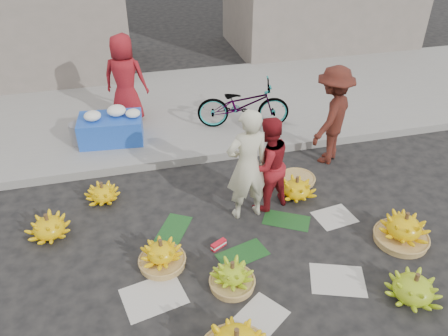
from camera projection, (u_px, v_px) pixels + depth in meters
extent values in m
plane|color=black|center=(246.00, 243.00, 5.85)|extent=(80.00, 80.00, 0.00)
cube|color=gray|center=(210.00, 155.00, 7.59)|extent=(40.00, 0.25, 0.15)
cube|color=gray|center=(188.00, 106.00, 9.30)|extent=(40.00, 4.00, 0.12)
cylinder|color=#A47E45|center=(162.00, 262.00, 5.50)|extent=(0.58, 0.58, 0.09)
cylinder|color=#49321D|center=(160.00, 244.00, 5.33)|extent=(0.05, 0.05, 0.12)
cylinder|color=#A47E45|center=(232.00, 283.00, 5.21)|extent=(0.53, 0.53, 0.09)
cylinder|color=#49321D|center=(232.00, 266.00, 5.05)|extent=(0.05, 0.05, 0.12)
cylinder|color=#49321D|center=(237.00, 334.00, 4.15)|extent=(0.05, 0.05, 0.12)
cylinder|color=#49321D|center=(417.00, 278.00, 4.89)|extent=(0.05, 0.05, 0.12)
cylinder|color=#A47E45|center=(401.00, 238.00, 5.86)|extent=(0.70, 0.70, 0.09)
cylinder|color=#49321D|center=(407.00, 217.00, 5.66)|extent=(0.05, 0.05, 0.12)
cylinder|color=#49321D|center=(297.00, 180.00, 6.55)|extent=(0.05, 0.05, 0.12)
cylinder|color=#49321D|center=(46.00, 218.00, 5.81)|extent=(0.05, 0.05, 0.12)
cylinder|color=#49321D|center=(101.00, 186.00, 6.50)|extent=(0.05, 0.05, 0.12)
cylinder|color=#A47E45|center=(297.00, 179.00, 7.04)|extent=(0.67, 0.67, 0.06)
cube|color=red|center=(219.00, 245.00, 5.75)|extent=(0.23, 0.17, 0.09)
imported|color=beige|center=(247.00, 166.00, 5.90)|extent=(0.64, 0.45, 1.67)
imported|color=maroon|center=(267.00, 165.00, 6.14)|extent=(0.83, 0.73, 1.44)
imported|color=maroon|center=(332.00, 116.00, 7.15)|extent=(1.22, 1.19, 1.68)
cube|color=blue|center=(111.00, 129.00, 7.81)|extent=(1.16, 0.78, 0.46)
ellipsoid|color=white|center=(92.00, 116.00, 7.54)|extent=(0.29, 0.29, 0.16)
ellipsoid|color=white|center=(116.00, 111.00, 7.70)|extent=(0.33, 0.33, 0.18)
ellipsoid|color=white|center=(133.00, 114.00, 7.65)|extent=(0.26, 0.26, 0.14)
cylinder|color=slate|center=(80.00, 134.00, 7.74)|extent=(0.34, 0.34, 0.39)
imported|color=maroon|center=(125.00, 79.00, 8.18)|extent=(0.96, 0.79, 1.68)
imported|color=gray|center=(243.00, 104.00, 8.15)|extent=(0.96, 1.81, 0.91)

